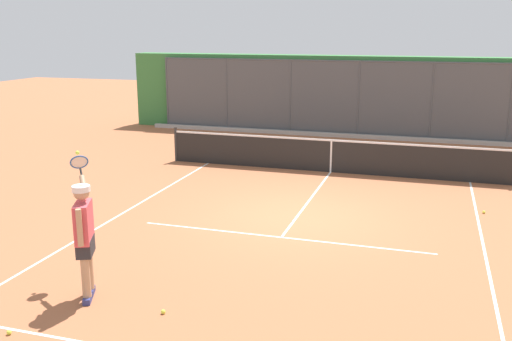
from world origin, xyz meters
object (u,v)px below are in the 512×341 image
tennis_ball_by_sideline (163,312)px  tennis_ball_near_baseline (9,332)px  tennis_player (84,232)px  tennis_ball_near_net (484,212)px

tennis_ball_by_sideline → tennis_ball_near_baseline: same height
tennis_player → tennis_ball_by_sideline: (-1.33, 0.14, -1.04)m
tennis_ball_near_net → tennis_ball_by_sideline: bearing=53.0°
tennis_ball_by_sideline → tennis_ball_near_baseline: size_ratio=1.00×
tennis_ball_by_sideline → tennis_player: bearing=-6.1°
tennis_player → tennis_ball_near_net: size_ratio=31.69×
tennis_player → tennis_ball_by_sideline: size_ratio=31.69×
tennis_ball_near_baseline → tennis_ball_by_sideline: bearing=-146.5°
tennis_ball_by_sideline → tennis_ball_near_net: size_ratio=1.00×
tennis_ball_near_baseline → tennis_ball_near_net: bearing=-131.0°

